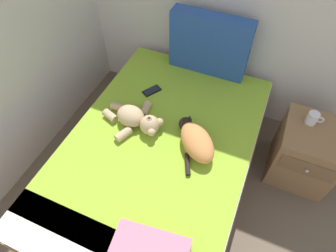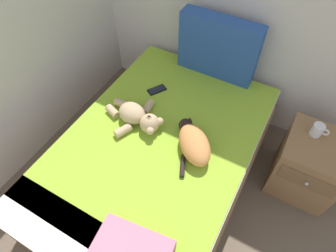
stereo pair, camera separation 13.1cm
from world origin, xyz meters
name	(u,v)px [view 1 (the left image)]	position (x,y,z in m)	size (l,w,h in m)	color
bed	(160,161)	(1.09, 2.75, 0.26)	(1.29, 1.93, 0.52)	olive
patterned_cushion	(209,45)	(1.15, 3.62, 0.77)	(0.64, 0.14, 0.50)	#264C99
cat	(196,140)	(1.34, 2.81, 0.59)	(0.37, 0.42, 0.15)	#D18447
teddy_bear	(136,119)	(0.88, 2.83, 0.59)	(0.47, 0.41, 0.15)	tan
cell_phone	(152,91)	(0.83, 3.19, 0.53)	(0.14, 0.16, 0.01)	black
nightstand	(305,153)	(2.11, 3.27, 0.26)	(0.45, 0.49, 0.53)	olive
mug	(313,118)	(2.05, 3.34, 0.58)	(0.12, 0.08, 0.09)	silver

